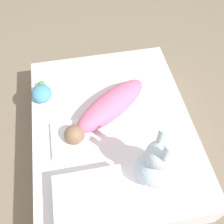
# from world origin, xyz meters

# --- Properties ---
(ground_plane) EXTENTS (12.00, 12.00, 0.00)m
(ground_plane) POSITION_xyz_m (0.00, 0.00, 0.00)
(ground_plane) COLOR #7A6B56
(bed_mattress) EXTENTS (1.13, 0.89, 0.23)m
(bed_mattress) POSITION_xyz_m (0.00, 0.00, 0.12)
(bed_mattress) COLOR white
(bed_mattress) RESTS_ON ground_plane
(burp_cloth) EXTENTS (0.22, 0.15, 0.02)m
(burp_cloth) POSITION_xyz_m (-0.06, 0.27, 0.24)
(burp_cloth) COLOR white
(burp_cloth) RESTS_ON bed_mattress
(swaddled_baby) EXTENTS (0.41, 0.53, 0.12)m
(swaddled_baby) POSITION_xyz_m (0.07, 0.02, 0.29)
(swaddled_baby) COLOR pink
(swaddled_baby) RESTS_ON bed_mattress
(pillow) EXTENTS (0.30, 0.32, 0.09)m
(pillow) POSITION_xyz_m (-0.44, 0.18, 0.28)
(pillow) COLOR white
(pillow) RESTS_ON bed_mattress
(bunny_plush) EXTENTS (0.19, 0.19, 0.38)m
(bunny_plush) POSITION_xyz_m (-0.34, -0.14, 0.37)
(bunny_plush) COLOR silver
(bunny_plush) RESTS_ON bed_mattress
(turtle_plush) EXTENTS (0.16, 0.12, 0.09)m
(turtle_plush) POSITION_xyz_m (0.26, 0.38, 0.27)
(turtle_plush) COLOR #4C99C6
(turtle_plush) RESTS_ON bed_mattress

